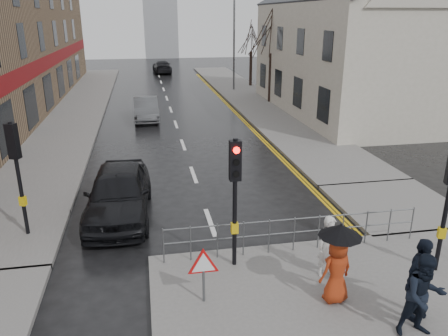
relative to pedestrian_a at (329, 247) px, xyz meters
name	(u,v)px	position (x,y,z in m)	size (l,w,h in m)	color
ground	(228,273)	(-2.37, 0.71, -0.93)	(120.00, 120.00, 0.00)	black
left_pavement	(78,106)	(-8.87, 23.71, -0.86)	(4.00, 44.00, 0.14)	#605E5B
right_pavement	(247,96)	(4.13, 25.71, -0.86)	(4.00, 40.00, 0.14)	#605E5B
pavement_bridge_right	(395,205)	(4.13, 3.71, -0.86)	(4.00, 4.20, 0.14)	#605E5B
building_right_cream	(356,39)	(9.63, 18.71, 3.85)	(9.00, 16.40, 10.10)	beige
traffic_signal_near_left	(235,181)	(-2.17, 0.91, 1.53)	(0.28, 0.27, 3.40)	black
traffic_signal_far_left	(16,159)	(-7.87, 3.72, 1.53)	(0.34, 0.33, 3.40)	black
guard_railing_front	(294,227)	(-0.42, 1.31, -0.07)	(7.14, 0.04, 1.00)	#595B5E
warning_sign	(203,267)	(-3.17, -0.49, 0.11)	(0.80, 0.07, 1.35)	#595B5E
street_lamp	(232,35)	(3.45, 28.71, 3.77)	(1.83, 0.25, 8.00)	#595B5E
tree_near	(272,32)	(5.13, 22.71, 4.20)	(2.40, 2.40, 6.58)	black
tree_far	(251,37)	(5.63, 30.71, 3.49)	(2.40, 2.40, 5.64)	black
pedestrian_a	(329,247)	(0.00, 0.00, 0.00)	(0.58, 0.38, 1.58)	silver
pedestrian_b	(424,296)	(0.96, -2.36, 0.11)	(0.88, 0.68, 1.81)	black
pedestrian_with_umbrella	(338,259)	(-0.25, -1.00, 0.29)	(0.96, 0.96, 1.91)	#9F3012
pedestrian_d	(419,279)	(1.18, -1.86, 0.14)	(1.10, 0.46, 1.87)	black
car_parked	(119,193)	(-5.22, 4.71, -0.09)	(1.98, 4.92, 1.68)	black
car_mid	(146,109)	(-4.09, 18.82, -0.24)	(1.48, 4.23, 1.39)	#46484B
car_far	(162,67)	(-1.88, 42.40, -0.23)	(1.95, 4.81, 1.40)	black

